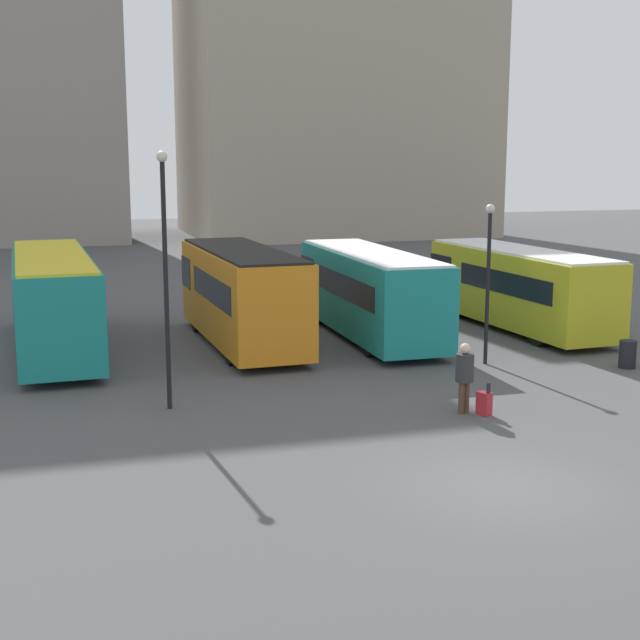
# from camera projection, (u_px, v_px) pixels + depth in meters

# --- Properties ---
(ground_plane) EXTENTS (160.00, 160.00, 0.00)m
(ground_plane) POSITION_uv_depth(u_px,v_px,m) (507.00, 487.00, 17.44)
(ground_plane) COLOR #4C4C4F
(building_block_right) EXTENTS (23.57, 17.45, 33.14)m
(building_block_right) POSITION_uv_depth(u_px,v_px,m) (331.00, 31.00, 73.01)
(building_block_right) COLOR tan
(building_block_right) RESTS_ON ground_plane
(bus_0) EXTENTS (2.84, 11.14, 3.24)m
(bus_0) POSITION_uv_depth(u_px,v_px,m) (53.00, 298.00, 29.54)
(bus_0) COLOR #19847F
(bus_0) RESTS_ON ground_plane
(bus_1) EXTENTS (2.79, 9.23, 3.31)m
(bus_1) POSITION_uv_depth(u_px,v_px,m) (241.00, 293.00, 30.46)
(bus_1) COLOR orange
(bus_1) RESTS_ON ground_plane
(bus_2) EXTENTS (2.62, 9.83, 3.10)m
(bus_2) POSITION_uv_depth(u_px,v_px,m) (369.00, 290.00, 31.80)
(bus_2) COLOR #19847F
(bus_2) RESTS_ON ground_plane
(bus_3) EXTENTS (3.02, 9.74, 3.01)m
(bus_3) POSITION_uv_depth(u_px,v_px,m) (518.00, 286.00, 33.36)
(bus_3) COLOR gold
(bus_3) RESTS_ON ground_plane
(traveler) EXTENTS (0.61, 0.61, 1.80)m
(traveler) POSITION_uv_depth(u_px,v_px,m) (465.00, 372.00, 22.31)
(traveler) COLOR #4C3828
(traveler) RESTS_ON ground_plane
(suitcase) EXTENTS (0.36, 0.41, 0.85)m
(suitcase) POSITION_uv_depth(u_px,v_px,m) (484.00, 403.00, 22.27)
(suitcase) COLOR #B7232D
(suitcase) RESTS_ON ground_plane
(lamp_post_0) EXTENTS (0.28, 0.28, 4.97)m
(lamp_post_0) POSITION_uv_depth(u_px,v_px,m) (488.00, 270.00, 27.33)
(lamp_post_0) COLOR black
(lamp_post_0) RESTS_ON ground_plane
(lamp_post_2) EXTENTS (0.28, 0.28, 6.52)m
(lamp_post_2) POSITION_uv_depth(u_px,v_px,m) (165.00, 262.00, 22.21)
(lamp_post_2) COLOR black
(lamp_post_2) RESTS_ON ground_plane
(trash_bin) EXTENTS (0.52, 0.52, 0.85)m
(trash_bin) POSITION_uv_depth(u_px,v_px,m) (628.00, 354.00, 27.26)
(trash_bin) COLOR black
(trash_bin) RESTS_ON ground_plane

